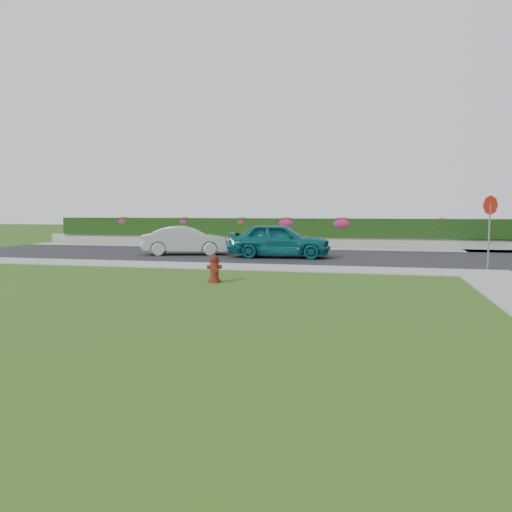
% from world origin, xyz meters
% --- Properties ---
extents(ground, '(120.00, 120.00, 0.00)m').
position_xyz_m(ground, '(0.00, 0.00, 0.00)').
color(ground, black).
rests_on(ground, ground).
extents(street_far, '(26.00, 8.00, 0.04)m').
position_xyz_m(street_far, '(-5.00, 14.00, 0.02)').
color(street_far, black).
rests_on(street_far, ground).
extents(sidewalk_far, '(24.00, 2.00, 0.04)m').
position_xyz_m(sidewalk_far, '(-6.00, 9.00, 0.02)').
color(sidewalk_far, gray).
rests_on(sidewalk_far, ground).
extents(curb_corner, '(2.00, 2.00, 0.04)m').
position_xyz_m(curb_corner, '(7.00, 9.00, 0.02)').
color(curb_corner, gray).
rests_on(curb_corner, ground).
extents(sidewalk_beyond, '(34.00, 2.00, 0.04)m').
position_xyz_m(sidewalk_beyond, '(-1.00, 19.00, 0.02)').
color(sidewalk_beyond, gray).
rests_on(sidewalk_beyond, ground).
extents(retaining_wall, '(34.00, 0.40, 0.60)m').
position_xyz_m(retaining_wall, '(-1.00, 20.50, 0.30)').
color(retaining_wall, gray).
rests_on(retaining_wall, ground).
extents(hedge, '(32.00, 0.90, 1.10)m').
position_xyz_m(hedge, '(-1.00, 20.60, 1.15)').
color(hedge, black).
rests_on(hedge, retaining_wall).
extents(fire_hydrant, '(0.47, 0.44, 0.90)m').
position_xyz_m(fire_hydrant, '(-1.44, 4.91, 0.42)').
color(fire_hydrant, '#50150C').
rests_on(fire_hydrant, ground).
extents(sedan_teal, '(4.74, 2.13, 1.58)m').
position_xyz_m(sedan_teal, '(-0.95, 12.95, 0.83)').
color(sedan_teal, '#0B5659').
rests_on(sedan_teal, street_far).
extents(sedan_silver, '(4.39, 2.50, 1.37)m').
position_xyz_m(sedan_silver, '(-5.61, 13.33, 0.72)').
color(sedan_silver, '#A4A7AB').
rests_on(sedan_silver, street_far).
extents(stop_sign, '(0.63, 0.43, 2.74)m').
position_xyz_m(stop_sign, '(7.30, 10.09, 2.05)').
color(stop_sign, slate).
rests_on(stop_sign, ground).
extents(flower_clump_a, '(1.20, 0.77, 0.60)m').
position_xyz_m(flower_clump_a, '(-12.71, 20.50, 1.46)').
color(flower_clump_a, '#B01E5E').
rests_on(flower_clump_a, hedge).
extents(flower_clump_b, '(1.20, 0.77, 0.60)m').
position_xyz_m(flower_clump_b, '(-8.49, 20.50, 1.46)').
color(flower_clump_b, '#B01E5E').
rests_on(flower_clump_b, hedge).
extents(flower_clump_c, '(1.16, 0.74, 0.58)m').
position_xyz_m(flower_clump_c, '(-4.72, 20.50, 1.47)').
color(flower_clump_c, '#B01E5E').
rests_on(flower_clump_c, hedge).
extents(flower_clump_d, '(1.40, 0.90, 0.70)m').
position_xyz_m(flower_clump_d, '(-1.90, 20.50, 1.42)').
color(flower_clump_d, '#B01E5E').
rests_on(flower_clump_d, hedge).
extents(flower_clump_e, '(1.48, 0.95, 0.74)m').
position_xyz_m(flower_clump_e, '(1.40, 20.50, 1.41)').
color(flower_clump_e, '#B01E5E').
rests_on(flower_clump_e, hedge).
extents(flower_clump_f, '(1.05, 0.68, 0.53)m').
position_xyz_m(flower_clump_f, '(6.98, 20.50, 1.49)').
color(flower_clump_f, '#B01E5E').
rests_on(flower_clump_f, hedge).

